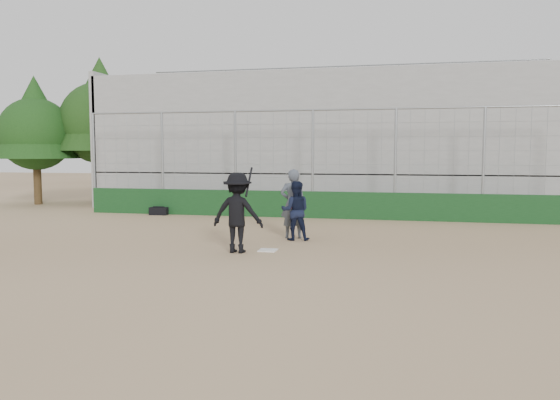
% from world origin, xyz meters
% --- Properties ---
extents(ground, '(90.00, 90.00, 0.00)m').
position_xyz_m(ground, '(0.00, 0.00, 0.00)').
color(ground, olive).
rests_on(ground, ground).
extents(home_plate, '(0.44, 0.44, 0.02)m').
position_xyz_m(home_plate, '(0.00, 0.00, 0.01)').
color(home_plate, white).
rests_on(home_plate, ground).
extents(backstop, '(18.10, 0.25, 4.04)m').
position_xyz_m(backstop, '(0.00, 7.00, 0.96)').
color(backstop, '#113515').
rests_on(backstop, ground).
extents(bleachers, '(20.25, 6.70, 6.98)m').
position_xyz_m(bleachers, '(0.00, 11.95, 2.92)').
color(bleachers, gray).
rests_on(bleachers, ground).
extents(tree_left, '(4.48, 4.48, 7.00)m').
position_xyz_m(tree_left, '(-11.00, 11.00, 4.39)').
color(tree_left, '#3D2916').
rests_on(tree_left, ground).
extents(tree_right, '(3.84, 3.84, 6.00)m').
position_xyz_m(tree_right, '(-13.50, 9.50, 3.76)').
color(tree_right, '#362613').
rests_on(tree_right, ground).
extents(batter_at_plate, '(1.29, 0.83, 2.09)m').
position_xyz_m(batter_at_plate, '(-0.66, -0.38, 0.98)').
color(batter_at_plate, black).
rests_on(batter_at_plate, ground).
extents(catcher_crouched, '(0.89, 0.74, 1.12)m').
position_xyz_m(catcher_crouched, '(0.37, 1.72, 0.56)').
color(catcher_crouched, black).
rests_on(catcher_crouched, ground).
extents(umpire, '(0.79, 0.59, 1.78)m').
position_xyz_m(umpire, '(0.22, 2.11, 0.89)').
color(umpire, '#444B56').
rests_on(umpire, ground).
extents(equipment_bag, '(0.73, 0.35, 0.34)m').
position_xyz_m(equipment_bag, '(-6.04, 6.64, 0.15)').
color(equipment_bag, black).
rests_on(equipment_bag, ground).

